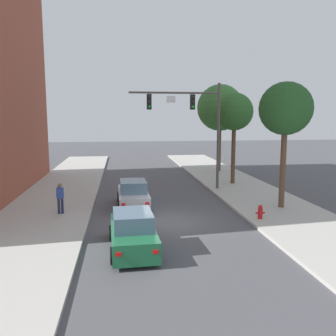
{
  "coord_description": "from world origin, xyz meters",
  "views": [
    {
      "loc": [
        -2.35,
        -17.09,
        5.3
      ],
      "look_at": [
        0.7,
        5.42,
        2.0
      ],
      "focal_mm": 37.71,
      "sensor_mm": 36.0,
      "label": 1
    }
  ],
  "objects_px": {
    "pedestrian_sidewalk_left_walker": "(60,197)",
    "car_lead_silver": "(133,195)",
    "street_tree_second": "(234,112)",
    "car_following_green": "(133,232)",
    "traffic_signal_mast": "(194,116)",
    "fire_hydrant": "(260,212)",
    "street_tree_third": "(220,108)",
    "street_tree_nearest": "(286,110)"
  },
  "relations": [
    {
      "from": "pedestrian_sidewalk_left_walker",
      "to": "car_lead_silver",
      "type": "bearing_deg",
      "value": 20.85
    },
    {
      "from": "street_tree_second",
      "to": "car_following_green",
      "type": "bearing_deg",
      "value": -123.13
    },
    {
      "from": "traffic_signal_mast",
      "to": "fire_hydrant",
      "type": "bearing_deg",
      "value": -76.68
    },
    {
      "from": "car_following_green",
      "to": "fire_hydrant",
      "type": "distance_m",
      "value": 7.24
    },
    {
      "from": "pedestrian_sidewalk_left_walker",
      "to": "street_tree_second",
      "type": "relative_size",
      "value": 0.23
    },
    {
      "from": "car_lead_silver",
      "to": "street_tree_third",
      "type": "bearing_deg",
      "value": 54.38
    },
    {
      "from": "street_tree_second",
      "to": "street_tree_third",
      "type": "relative_size",
      "value": 0.85
    },
    {
      "from": "car_lead_silver",
      "to": "street_tree_third",
      "type": "relative_size",
      "value": 0.52
    },
    {
      "from": "car_lead_silver",
      "to": "street_tree_nearest",
      "type": "height_order",
      "value": "street_tree_nearest"
    },
    {
      "from": "traffic_signal_mast",
      "to": "car_lead_silver",
      "type": "relative_size",
      "value": 1.76
    },
    {
      "from": "traffic_signal_mast",
      "to": "car_following_green",
      "type": "xyz_separation_m",
      "value": [
        -4.72,
        -10.87,
        -4.61
      ]
    },
    {
      "from": "traffic_signal_mast",
      "to": "fire_hydrant",
      "type": "height_order",
      "value": "traffic_signal_mast"
    },
    {
      "from": "street_tree_second",
      "to": "fire_hydrant",
      "type": "bearing_deg",
      "value": -99.84
    },
    {
      "from": "pedestrian_sidewalk_left_walker",
      "to": "street_tree_second",
      "type": "bearing_deg",
      "value": 31.31
    },
    {
      "from": "car_lead_silver",
      "to": "fire_hydrant",
      "type": "relative_size",
      "value": 5.93
    },
    {
      "from": "pedestrian_sidewalk_left_walker",
      "to": "fire_hydrant",
      "type": "distance_m",
      "value": 10.54
    },
    {
      "from": "car_following_green",
      "to": "street_tree_second",
      "type": "xyz_separation_m",
      "value": [
        8.25,
        12.64,
        4.92
      ]
    },
    {
      "from": "car_following_green",
      "to": "street_tree_second",
      "type": "height_order",
      "value": "street_tree_second"
    },
    {
      "from": "car_following_green",
      "to": "pedestrian_sidewalk_left_walker",
      "type": "relative_size",
      "value": 2.62
    },
    {
      "from": "car_following_green",
      "to": "fire_hydrant",
      "type": "relative_size",
      "value": 5.97
    },
    {
      "from": "street_tree_second",
      "to": "street_tree_nearest",
      "type": "bearing_deg",
      "value": -86.42
    },
    {
      "from": "fire_hydrant",
      "to": "street_tree_second",
      "type": "height_order",
      "value": "street_tree_second"
    },
    {
      "from": "car_lead_silver",
      "to": "pedestrian_sidewalk_left_walker",
      "type": "bearing_deg",
      "value": -159.15
    },
    {
      "from": "car_following_green",
      "to": "street_tree_third",
      "type": "height_order",
      "value": "street_tree_third"
    },
    {
      "from": "car_lead_silver",
      "to": "street_tree_second",
      "type": "bearing_deg",
      "value": 35.77
    },
    {
      "from": "fire_hydrant",
      "to": "street_tree_nearest",
      "type": "relative_size",
      "value": 0.1
    },
    {
      "from": "fire_hydrant",
      "to": "street_tree_second",
      "type": "distance_m",
      "value": 11.03
    },
    {
      "from": "pedestrian_sidewalk_left_walker",
      "to": "fire_hydrant",
      "type": "xyz_separation_m",
      "value": [
        10.25,
        -2.37,
        -0.56
      ]
    },
    {
      "from": "traffic_signal_mast",
      "to": "street_tree_third",
      "type": "xyz_separation_m",
      "value": [
        4.24,
        8.14,
        0.81
      ]
    },
    {
      "from": "street_tree_nearest",
      "to": "street_tree_second",
      "type": "bearing_deg",
      "value": 93.58
    },
    {
      "from": "car_following_green",
      "to": "fire_hydrant",
      "type": "xyz_separation_m",
      "value": [
        6.58,
        3.02,
        -0.22
      ]
    },
    {
      "from": "car_following_green",
      "to": "fire_hydrant",
      "type": "bearing_deg",
      "value": 24.62
    },
    {
      "from": "pedestrian_sidewalk_left_walker",
      "to": "street_tree_third",
      "type": "relative_size",
      "value": 0.2
    },
    {
      "from": "street_tree_nearest",
      "to": "street_tree_third",
      "type": "height_order",
      "value": "street_tree_third"
    },
    {
      "from": "street_tree_nearest",
      "to": "street_tree_second",
      "type": "relative_size",
      "value": 1.02
    },
    {
      "from": "pedestrian_sidewalk_left_walker",
      "to": "traffic_signal_mast",
      "type": "bearing_deg",
      "value": 33.17
    },
    {
      "from": "car_lead_silver",
      "to": "pedestrian_sidewalk_left_walker",
      "type": "xyz_separation_m",
      "value": [
        -3.94,
        -1.5,
        0.34
      ]
    },
    {
      "from": "fire_hydrant",
      "to": "street_tree_third",
      "type": "xyz_separation_m",
      "value": [
        2.38,
        16.0,
        5.63
      ]
    },
    {
      "from": "street_tree_third",
      "to": "traffic_signal_mast",
      "type": "bearing_deg",
      "value": -117.51
    },
    {
      "from": "street_tree_nearest",
      "to": "street_tree_second",
      "type": "distance_m",
      "value": 7.51
    },
    {
      "from": "traffic_signal_mast",
      "to": "street_tree_third",
      "type": "distance_m",
      "value": 9.21
    },
    {
      "from": "car_following_green",
      "to": "street_tree_second",
      "type": "bearing_deg",
      "value": 56.87
    }
  ]
}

